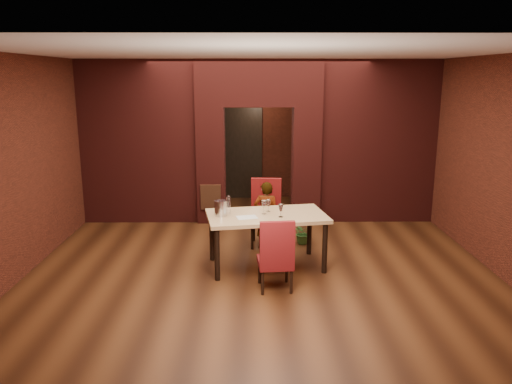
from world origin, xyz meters
TOP-DOWN VIEW (x-y plane):
  - floor at (0.00, 0.00)m, footprint 8.00×8.00m
  - ceiling at (0.00, 0.00)m, footprint 7.00×8.00m
  - wall_back at (0.00, 4.00)m, footprint 7.00×0.04m
  - wall_front at (0.00, -4.00)m, footprint 7.00×0.04m
  - wall_left at (-3.50, 0.00)m, footprint 0.04×8.00m
  - wall_right at (3.50, 0.00)m, footprint 0.04×8.00m
  - pillar_left at (-0.95, 2.00)m, footprint 0.55×0.55m
  - pillar_right at (0.95, 2.00)m, footprint 0.55×0.55m
  - lintel at (0.00, 2.00)m, footprint 2.45×0.55m
  - wing_wall_left at (-2.36, 2.00)m, footprint 2.28×0.35m
  - wing_wall_right at (2.36, 2.00)m, footprint 2.28×0.35m
  - vent_panel at (-0.95, 1.71)m, footprint 0.40×0.03m
  - rear_door at (-0.40, 3.94)m, footprint 0.90×0.08m
  - rear_door_frame at (-0.40, 3.90)m, footprint 1.02×0.04m
  - dining_table at (0.08, -0.56)m, footprint 1.93×1.29m
  - chair_far at (0.10, 0.41)m, footprint 0.56×0.56m
  - chair_near at (0.18, -1.39)m, footprint 0.51×0.51m
  - person_seated at (0.10, 0.29)m, footprint 0.45×0.32m
  - wine_glass_a at (0.04, -0.56)m, footprint 0.09×0.09m
  - wine_glass_b at (0.11, -0.41)m, footprint 0.08×0.08m
  - wine_glass_c at (0.29, -0.71)m, footprint 0.08×0.08m
  - tasting_sheet at (-0.21, -0.74)m, footprint 0.34×0.29m
  - wine_bucket at (-0.61, -0.64)m, footprint 0.19×0.19m
  - water_bottle at (-0.50, -0.52)m, footprint 0.07×0.07m
  - potted_plant at (0.76, 0.51)m, footprint 0.47×0.46m

SIDE VIEW (x-z plane):
  - floor at x=0.00m, z-range 0.00..0.00m
  - potted_plant at x=0.76m, z-range 0.00..0.39m
  - dining_table at x=0.08m, z-range 0.00..0.84m
  - chair_near at x=0.18m, z-range 0.00..1.03m
  - vent_panel at x=-0.95m, z-range 0.30..0.80m
  - chair_far at x=0.10m, z-range 0.00..1.15m
  - person_seated at x=0.10m, z-range 0.00..1.16m
  - tasting_sheet at x=-0.21m, z-range 0.84..0.84m
  - wine_glass_b at x=0.11m, z-range 0.84..1.03m
  - wine_glass_c at x=0.29m, z-range 0.84..1.03m
  - wine_glass_a at x=0.04m, z-range 0.84..1.05m
  - wine_bucket at x=-0.61m, z-range 0.84..1.07m
  - water_bottle at x=-0.50m, z-range 0.84..1.12m
  - rear_door at x=-0.40m, z-range 0.00..2.10m
  - rear_door_frame at x=-0.40m, z-range -0.06..2.16m
  - pillar_left at x=-0.95m, z-range 0.00..2.30m
  - pillar_right at x=0.95m, z-range 0.00..2.30m
  - wall_back at x=0.00m, z-range 0.00..3.20m
  - wall_front at x=0.00m, z-range 0.00..3.20m
  - wall_left at x=-3.50m, z-range 0.00..3.20m
  - wall_right at x=3.50m, z-range 0.00..3.20m
  - wing_wall_left at x=-2.36m, z-range 0.00..3.20m
  - wing_wall_right at x=2.36m, z-range 0.00..3.20m
  - lintel at x=0.00m, z-range 2.30..3.20m
  - ceiling at x=0.00m, z-range 3.18..3.22m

